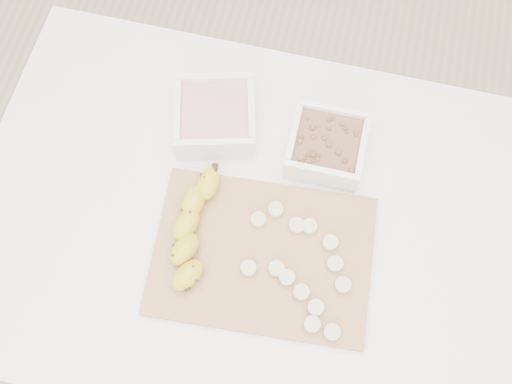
% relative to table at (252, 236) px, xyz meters
% --- Properties ---
extents(ground, '(3.50, 3.50, 0.00)m').
position_rel_table_xyz_m(ground, '(0.00, 0.00, -0.65)').
color(ground, '#C6AD89').
rests_on(ground, ground).
extents(table, '(1.00, 0.70, 0.75)m').
position_rel_table_xyz_m(table, '(0.00, 0.00, 0.00)').
color(table, white).
rests_on(table, ground).
extents(bowl_yogurt, '(0.17, 0.17, 0.07)m').
position_rel_table_xyz_m(bowl_yogurt, '(-0.11, 0.16, 0.13)').
color(bowl_yogurt, white).
rests_on(bowl_yogurt, table).
extents(bowl_granola, '(0.13, 0.13, 0.06)m').
position_rel_table_xyz_m(bowl_granola, '(0.10, 0.15, 0.13)').
color(bowl_granola, white).
rests_on(bowl_granola, table).
extents(cutting_board, '(0.38, 0.29, 0.01)m').
position_rel_table_xyz_m(cutting_board, '(0.03, -0.06, 0.10)').
color(cutting_board, tan).
rests_on(cutting_board, table).
extents(banana, '(0.09, 0.22, 0.04)m').
position_rel_table_xyz_m(banana, '(-0.09, -0.05, 0.13)').
color(banana, gold).
rests_on(banana, cutting_board).
extents(banana_slices, '(0.19, 0.21, 0.02)m').
position_rel_table_xyz_m(banana_slices, '(0.10, -0.07, 0.12)').
color(banana_slices, beige).
rests_on(banana_slices, cutting_board).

